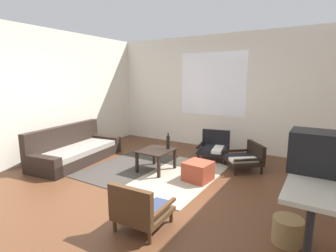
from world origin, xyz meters
TOP-DOWN VIEW (x-y plane):
  - ground_plane at (0.00, 0.00)m, footprint 7.80×7.80m
  - far_wall_with_window at (0.00, 3.06)m, footprint 5.60×0.13m
  - side_wall_left at (-2.66, 0.30)m, footprint 0.12×6.60m
  - area_rug at (-0.25, 0.83)m, footprint 2.27×2.05m
  - couch at (-1.95, 0.47)m, footprint 1.06×2.03m
  - coffee_table at (-0.20, 0.88)m, footprint 0.55×0.63m
  - armchair_by_window at (0.42, 2.16)m, footprint 0.70×0.71m
  - armchair_striped_foreground at (0.70, -0.79)m, footprint 0.57×0.59m
  - armchair_corner at (1.19, 1.81)m, footprint 0.85×0.85m
  - ottoman_orange at (0.65, 0.85)m, footprint 0.45×0.45m
  - console_shelf at (2.34, -0.05)m, footprint 0.45×1.72m
  - crt_television at (2.34, -0.11)m, footprint 0.50×0.38m
  - clay_vase at (2.34, 0.29)m, footprint 0.24×0.24m
  - glass_bottle at (-0.06, 1.06)m, footprint 0.06×0.06m
  - wicker_basket at (2.15, -0.17)m, footprint 0.30×0.30m

SIDE VIEW (x-z plane):
  - ground_plane at x=0.00m, z-range 0.00..0.00m
  - area_rug at x=-0.25m, z-range 0.00..0.01m
  - wicker_basket at x=2.15m, z-range 0.00..0.27m
  - ottoman_orange at x=0.65m, z-range 0.00..0.32m
  - couch at x=-1.95m, z-range -0.15..0.58m
  - armchair_corner at x=1.19m, z-range -0.01..0.49m
  - armchair_striped_foreground at x=0.70m, z-range -0.03..0.54m
  - armchair_by_window at x=0.42m, z-range -0.03..0.55m
  - coffee_table at x=-0.20m, z-range 0.13..0.53m
  - glass_bottle at x=-0.06m, z-range 0.38..0.68m
  - console_shelf at x=2.34m, z-range 0.32..1.11m
  - clay_vase at x=2.34m, z-range 0.75..1.07m
  - crt_television at x=2.34m, z-range 0.80..1.19m
  - side_wall_left at x=-2.66m, z-range 0.00..2.70m
  - far_wall_with_window at x=0.00m, z-range 0.00..2.70m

